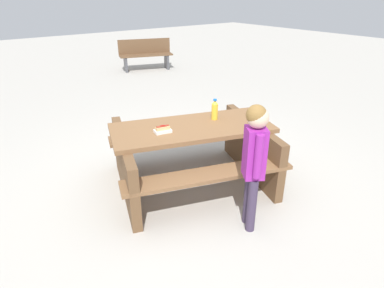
{
  "coord_description": "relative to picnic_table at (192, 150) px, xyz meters",
  "views": [
    {
      "loc": [
        2.06,
        2.72,
        2.15
      ],
      "look_at": [
        0.0,
        0.0,
        0.52
      ],
      "focal_mm": 30.59,
      "sensor_mm": 36.0,
      "label": 1
    }
  ],
  "objects": [
    {
      "name": "park_bench_near",
      "position": [
        -2.67,
        -5.74,
        0.0
      ],
      "size": [
        1.55,
        0.85,
        0.85
      ],
      "color": "brown",
      "rests_on": "ground"
    },
    {
      "name": "child_in_coat",
      "position": [
        0.03,
        0.97,
        0.37
      ],
      "size": [
        0.25,
        0.28,
        1.27
      ],
      "color": "#3F334C",
      "rests_on": "ground"
    },
    {
      "name": "soda_bottle",
      "position": [
        -0.34,
        -0.01,
        0.42
      ],
      "size": [
        0.08,
        0.08,
        0.25
      ],
      "color": "yellow",
      "rests_on": "picnic_table"
    },
    {
      "name": "picnic_table",
      "position": [
        0.0,
        0.0,
        0.0
      ],
      "size": [
        2.16,
        1.91,
        0.75
      ],
      "color": "brown",
      "rests_on": "ground"
    },
    {
      "name": "hotdog_tray",
      "position": [
        0.36,
        -0.05,
        0.34
      ],
      "size": [
        0.2,
        0.14,
        0.08
      ],
      "color": "white",
      "rests_on": "picnic_table"
    },
    {
      "name": "ground_plane",
      "position": [
        0.0,
        0.0,
        -0.44
      ],
      "size": [
        30.0,
        30.0,
        0.0
      ],
      "primitive_type": "plane",
      "color": "#B7B2A8",
      "rests_on": "ground"
    }
  ]
}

